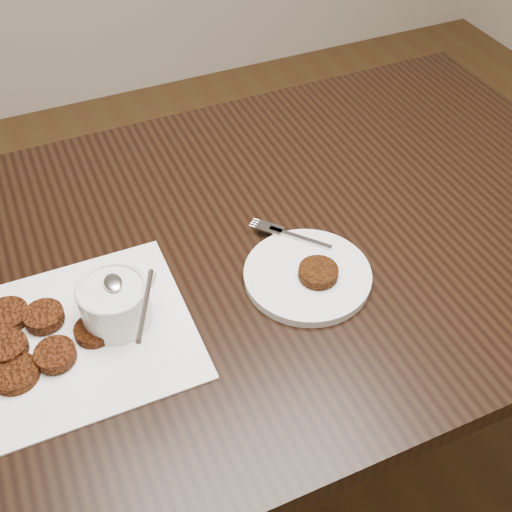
{
  "coord_description": "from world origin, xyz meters",
  "views": [
    {
      "loc": [
        -0.34,
        -0.57,
        1.5
      ],
      "look_at": [
        -0.06,
        0.07,
        0.8
      ],
      "focal_mm": 44.62,
      "sensor_mm": 36.0,
      "label": 1
    }
  ],
  "objects_px": {
    "napkin": "(88,334)",
    "sauce_ramekin": "(111,287)",
    "plate_with_patty": "(308,272)",
    "table": "(268,364)"
  },
  "relations": [
    {
      "from": "napkin",
      "to": "sauce_ramekin",
      "type": "height_order",
      "value": "sauce_ramekin"
    },
    {
      "from": "sauce_ramekin",
      "to": "plate_with_patty",
      "type": "relative_size",
      "value": 0.69
    },
    {
      "from": "napkin",
      "to": "plate_with_patty",
      "type": "bearing_deg",
      "value": -4.86
    },
    {
      "from": "table",
      "to": "plate_with_patty",
      "type": "height_order",
      "value": "plate_with_patty"
    },
    {
      "from": "table",
      "to": "plate_with_patty",
      "type": "bearing_deg",
      "value": -83.62
    },
    {
      "from": "table",
      "to": "napkin",
      "type": "distance_m",
      "value": 0.51
    },
    {
      "from": "napkin",
      "to": "sauce_ramekin",
      "type": "bearing_deg",
      "value": 8.98
    },
    {
      "from": "table",
      "to": "sauce_ramekin",
      "type": "xyz_separation_m",
      "value": [
        -0.29,
        -0.08,
        0.45
      ]
    },
    {
      "from": "napkin",
      "to": "sauce_ramekin",
      "type": "relative_size",
      "value": 2.11
    },
    {
      "from": "table",
      "to": "sauce_ramekin",
      "type": "distance_m",
      "value": 0.54
    }
  ]
}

